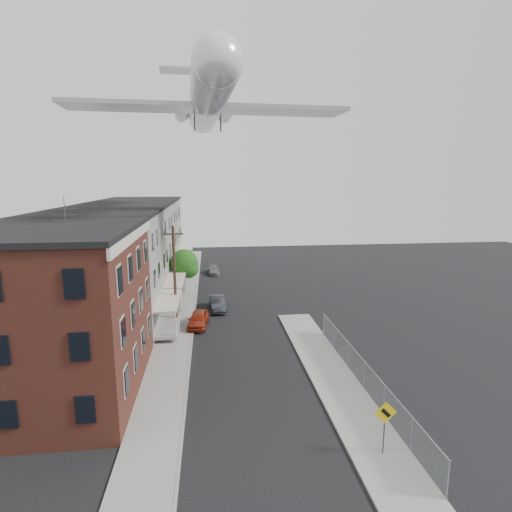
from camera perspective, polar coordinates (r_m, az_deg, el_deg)
The scene contains 19 objects.
ground at distance 21.67m, azimuth 1.18°, elevation -25.96°, with size 120.00×120.00×0.00m, color black.
sidewalk_left at distance 43.27m, azimuth -10.53°, elevation -6.69°, with size 3.00×62.00×0.12m, color gray.
sidewalk_right at distance 27.69m, azimuth 11.26°, elevation -17.18°, with size 3.00×26.00×0.12m, color gray.
curb_left at distance 43.18m, azimuth -8.60°, elevation -6.65°, with size 0.15×62.00×0.14m, color gray.
curb_right at distance 27.31m, azimuth 8.22°, elevation -17.48°, with size 0.15×26.00×0.14m, color gray.
corner_building at distance 27.15m, azimuth -27.23°, elevation -7.12°, with size 10.31×12.30×12.15m.
row_house_a at distance 35.87m, azimuth -21.96°, elevation -2.58°, with size 11.98×7.00×10.30m.
row_house_b at distance 42.51m, azimuth -19.53°, elevation -0.40°, with size 11.98×7.00×10.30m.
row_house_c at distance 49.25m, azimuth -17.77°, elevation 1.18°, with size 11.98×7.00×10.30m.
row_house_d at distance 56.05m, azimuth -16.43°, elevation 2.38°, with size 11.98×7.00×10.30m.
row_house_e at distance 62.90m, azimuth -15.38°, elevation 3.32°, with size 11.98×7.00×10.30m.
chainlink_fence at distance 26.91m, azimuth 15.17°, elevation -16.00°, with size 0.06×18.06×1.90m.
warning_sign at distance 21.18m, azimuth 17.96°, elevation -21.35°, with size 1.10×0.11×2.80m.
utility_pole at distance 36.28m, azimuth -11.55°, elevation -2.59°, with size 1.80×0.26×9.00m.
street_tree at distance 46.18m, azimuth -10.09°, elevation -1.20°, with size 3.22×3.20×5.20m.
car_near at distance 36.52m, azimuth -8.25°, elevation -8.92°, with size 1.62×4.02×1.37m, color maroon.
car_mid at distance 40.77m, azimuth -5.54°, elevation -6.74°, with size 1.44×4.12×1.36m, color black.
car_far at distance 55.94m, azimuth -6.07°, elevation -2.03°, with size 1.51×3.71×1.08m, color slate.
airplane at distance 38.38m, azimuth -6.97°, elevation 21.20°, with size 23.78×27.15×7.87m.
Camera 1 is at (-2.41, -17.17, 13.00)m, focal length 28.00 mm.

